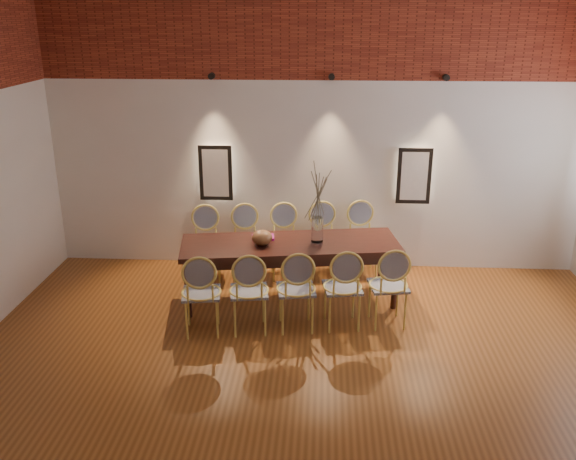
# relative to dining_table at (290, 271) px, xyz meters

# --- Properties ---
(floor) EXTENTS (7.00, 7.00, 0.02)m
(floor) POSITION_rel_dining_table_xyz_m (0.25, -2.36, -0.39)
(floor) COLOR brown
(floor) RESTS_ON ground
(wall_back) EXTENTS (7.00, 0.10, 4.00)m
(wall_back) POSITION_rel_dining_table_xyz_m (0.25, 1.19, 1.62)
(wall_back) COLOR silver
(wall_back) RESTS_ON ground
(brick_band_back) EXTENTS (7.00, 0.02, 1.50)m
(brick_band_back) POSITION_rel_dining_table_xyz_m (0.25, 1.12, 2.88)
(brick_band_back) COLOR maroon
(brick_band_back) RESTS_ON ground
(brick_band_front) EXTENTS (7.00, 0.02, 1.50)m
(brick_band_front) POSITION_rel_dining_table_xyz_m (0.25, -5.84, 2.88)
(brick_band_front) COLOR maroon
(brick_band_front) RESTS_ON ground
(niche_left) EXTENTS (0.36, 0.06, 0.66)m
(niche_left) POSITION_rel_dining_table_xyz_m (-1.05, 1.09, 0.93)
(niche_left) COLOR #FFEAC6
(niche_left) RESTS_ON wall_back
(niche_right) EXTENTS (0.36, 0.06, 0.66)m
(niche_right) POSITION_rel_dining_table_xyz_m (1.55, 1.09, 0.93)
(niche_right) COLOR #FFEAC6
(niche_right) RESTS_ON wall_back
(spot_fixture_left) EXTENTS (0.08, 0.10, 0.08)m
(spot_fixture_left) POSITION_rel_dining_table_xyz_m (-1.05, 1.06, 2.17)
(spot_fixture_left) COLOR black
(spot_fixture_left) RESTS_ON wall_back
(spot_fixture_mid) EXTENTS (0.08, 0.10, 0.08)m
(spot_fixture_mid) POSITION_rel_dining_table_xyz_m (0.45, 1.06, 2.17)
(spot_fixture_mid) COLOR black
(spot_fixture_mid) RESTS_ON wall_back
(spot_fixture_right) EXTENTS (0.08, 0.10, 0.08)m
(spot_fixture_right) POSITION_rel_dining_table_xyz_m (1.85, 1.06, 2.17)
(spot_fixture_right) COLOR black
(spot_fixture_right) RESTS_ON wall_back
(dining_table) EXTENTS (2.65, 1.20, 0.75)m
(dining_table) POSITION_rel_dining_table_xyz_m (0.00, 0.00, 0.00)
(dining_table) COLOR black
(dining_table) RESTS_ON floor
(chair_near_a) EXTENTS (0.50, 0.50, 0.94)m
(chair_near_a) POSITION_rel_dining_table_xyz_m (-0.91, -0.84, 0.09)
(chair_near_a) COLOR #E0C95F
(chair_near_a) RESTS_ON floor
(chair_near_b) EXTENTS (0.50, 0.50, 0.94)m
(chair_near_b) POSITION_rel_dining_table_xyz_m (-0.40, -0.76, 0.09)
(chair_near_b) COLOR #E0C95F
(chair_near_b) RESTS_ON floor
(chair_near_c) EXTENTS (0.50, 0.50, 0.94)m
(chair_near_c) POSITION_rel_dining_table_xyz_m (0.10, -0.68, 0.09)
(chair_near_c) COLOR #E0C95F
(chair_near_c) RESTS_ON floor
(chair_near_d) EXTENTS (0.50, 0.50, 0.94)m
(chair_near_d) POSITION_rel_dining_table_xyz_m (0.61, -0.61, 0.09)
(chair_near_d) COLOR #E0C95F
(chair_near_d) RESTS_ON floor
(chair_near_e) EXTENTS (0.50, 0.50, 0.94)m
(chair_near_e) POSITION_rel_dining_table_xyz_m (1.12, -0.53, 0.09)
(chair_near_e) COLOR #E0C95F
(chair_near_e) RESTS_ON floor
(chair_far_a) EXTENTS (0.50, 0.50, 0.94)m
(chair_far_a) POSITION_rel_dining_table_xyz_m (-1.12, 0.53, 0.09)
(chair_far_a) COLOR #E0C95F
(chair_far_a) RESTS_ON floor
(chair_far_b) EXTENTS (0.50, 0.50, 0.94)m
(chair_far_b) POSITION_rel_dining_table_xyz_m (-0.61, 0.61, 0.09)
(chair_far_b) COLOR #E0C95F
(chair_far_b) RESTS_ON floor
(chair_far_c) EXTENTS (0.50, 0.50, 0.94)m
(chair_far_c) POSITION_rel_dining_table_xyz_m (-0.10, 0.68, 0.09)
(chair_far_c) COLOR #E0C95F
(chair_far_c) RESTS_ON floor
(chair_far_d) EXTENTS (0.50, 0.50, 0.94)m
(chair_far_d) POSITION_rel_dining_table_xyz_m (0.40, 0.76, 0.09)
(chair_far_d) COLOR #E0C95F
(chair_far_d) RESTS_ON floor
(chair_far_e) EXTENTS (0.50, 0.50, 0.94)m
(chair_far_e) POSITION_rel_dining_table_xyz_m (0.91, 0.84, 0.09)
(chair_far_e) COLOR #E0C95F
(chair_far_e) RESTS_ON floor
(vase) EXTENTS (0.14, 0.14, 0.30)m
(vase) POSITION_rel_dining_table_xyz_m (0.32, 0.05, 0.53)
(vase) COLOR silver
(vase) RESTS_ON dining_table
(dried_branches) EXTENTS (0.50, 0.50, 0.70)m
(dried_branches) POSITION_rel_dining_table_xyz_m (0.32, 0.05, 0.98)
(dried_branches) COLOR brown
(dried_branches) RESTS_ON vase
(bowl) EXTENTS (0.24, 0.24, 0.18)m
(bowl) POSITION_rel_dining_table_xyz_m (-0.32, -0.10, 0.46)
(bowl) COLOR brown
(bowl) RESTS_ON dining_table
(book) EXTENTS (0.28, 0.22, 0.03)m
(book) POSITION_rel_dining_table_xyz_m (-0.33, 0.11, 0.39)
(book) COLOR #941578
(book) RESTS_ON dining_table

